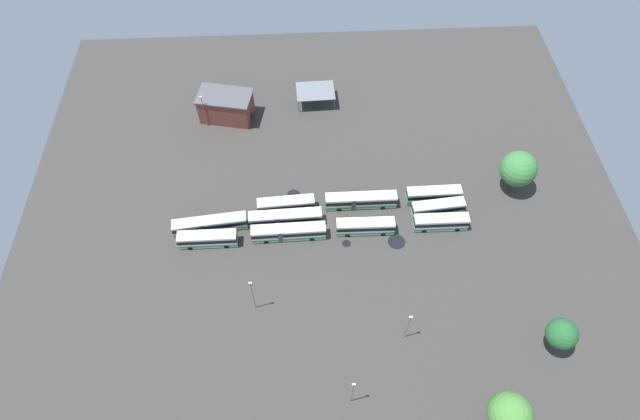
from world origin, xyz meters
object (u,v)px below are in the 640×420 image
(tree_south_edge, at_px, (510,414))
(lamp_post_far_corner, at_px, (352,392))
(bus_row3_slot0, at_px, (441,222))
(bus_row2_slot0, at_px, (365,226))
(depot_building, at_px, (226,106))
(bus_row1_slot1, at_px, (285,218))
(bus_row3_slot1, at_px, (438,208))
(bus_row1_slot0, at_px, (288,232))
(bus_row3_slot2, at_px, (434,195))
(lamp_post_mid_lot, at_px, (253,294))
(bus_row2_slot2, at_px, (361,200))
(bus_row0_slot1, at_px, (210,224))
(maintenance_shelter, at_px, (315,91))
(bus_row1_slot2, at_px, (286,205))
(lamp_post_near_entrance, at_px, (408,326))
(lamp_post_by_building, at_px, (204,110))
(bus_row0_slot0, at_px, (208,239))
(tree_north_edge, at_px, (518,169))
(tree_northwest, at_px, (562,334))

(tree_south_edge, bearing_deg, lamp_post_far_corner, 168.27)
(bus_row3_slot0, bearing_deg, bus_row2_slot0, -179.10)
(bus_row2_slot0, relative_size, depot_building, 0.86)
(bus_row1_slot1, xyz_separation_m, bus_row3_slot1, (31.22, 0.90, -0.00))
(bus_row1_slot0, height_order, bus_row2_slot0, same)
(bus_row3_slot0, height_order, bus_row3_slot2, same)
(bus_row1_slot1, xyz_separation_m, lamp_post_mid_lot, (-5.73, -18.35, 3.38))
(bus_row2_slot0, bearing_deg, depot_building, 130.54)
(bus_row2_slot2, bearing_deg, bus_row0_slot1, -171.89)
(bus_row2_slot2, xyz_separation_m, maintenance_shelter, (-7.87, 31.58, 1.60))
(bus_row2_slot2, bearing_deg, bus_row1_slot2, -178.67)
(bus_row1_slot0, height_order, lamp_post_far_corner, lamp_post_far_corner)
(maintenance_shelter, xyz_separation_m, lamp_post_far_corner, (2.56, -71.19, 1.39))
(bus_row0_slot1, height_order, lamp_post_near_entrance, lamp_post_near_entrance)
(bus_row2_slot2, bearing_deg, lamp_post_by_building, 143.33)
(bus_row1_slot0, height_order, bus_row3_slot0, same)
(bus_row3_slot0, bearing_deg, maintenance_shelter, 121.78)
(bus_row0_slot0, bearing_deg, tree_south_edge, -36.74)
(lamp_post_far_corner, bearing_deg, bus_row0_slot0, 128.79)
(bus_row0_slot1, xyz_separation_m, lamp_post_by_building, (-2.84, 29.36, 3.04))
(lamp_post_mid_lot, xyz_separation_m, tree_south_edge, (39.67, -22.54, 0.74))
(lamp_post_by_building, xyz_separation_m, tree_south_edge, (51.84, -69.50, 1.08))
(tree_north_edge, bearing_deg, lamp_post_near_entrance, -130.44)
(bus_row2_slot0, distance_m, bus_row3_slot2, 16.62)
(bus_row0_slot1, bearing_deg, bus_row2_slot0, -3.83)
(depot_building, bearing_deg, lamp_post_mid_lot, -81.39)
(bus_row0_slot1, xyz_separation_m, lamp_post_far_corner, (25.40, -35.24, 2.99))
(bus_row3_slot2, bearing_deg, maintenance_shelter, 126.91)
(tree_south_edge, bearing_deg, bus_row3_slot2, 93.78)
(depot_building, bearing_deg, bus_row3_slot0, -37.35)
(depot_building, distance_m, maintenance_shelter, 21.38)
(bus_row2_slot2, height_order, bus_row3_slot1, same)
(bus_row2_slot2, bearing_deg, depot_building, 136.22)
(lamp_post_mid_lot, bearing_deg, bus_row0_slot0, 123.84)
(bus_row1_slot0, distance_m, bus_row1_slot1, 3.46)
(lamp_post_mid_lot, bearing_deg, bus_row2_slot2, 45.80)
(lamp_post_near_entrance, xyz_separation_m, tree_northwest, (25.27, -3.12, 0.95))
(bus_row2_slot2, relative_size, lamp_post_by_building, 1.64)
(bus_row1_slot2, relative_size, lamp_post_far_corner, 1.33)
(bus_row1_slot1, height_order, bus_row3_slot0, same)
(bus_row2_slot2, bearing_deg, bus_row1_slot0, -154.91)
(bus_row1_slot1, xyz_separation_m, lamp_post_near_entrance, (20.74, -25.38, 2.79))
(bus_row3_slot2, bearing_deg, bus_row1_slot2, -178.01)
(bus_row2_slot2, bearing_deg, lamp_post_near_entrance, -80.03)
(bus_row3_slot2, bearing_deg, lamp_post_by_building, 153.58)
(maintenance_shelter, bearing_deg, tree_north_edge, -35.31)
(bus_row2_slot0, bearing_deg, bus_row0_slot0, -177.52)
(bus_row3_slot0, bearing_deg, tree_northwest, -60.21)
(tree_south_edge, bearing_deg, lamp_post_mid_lot, 150.40)
(bus_row1_slot0, xyz_separation_m, bus_row1_slot1, (-0.58, 3.42, 0.00))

